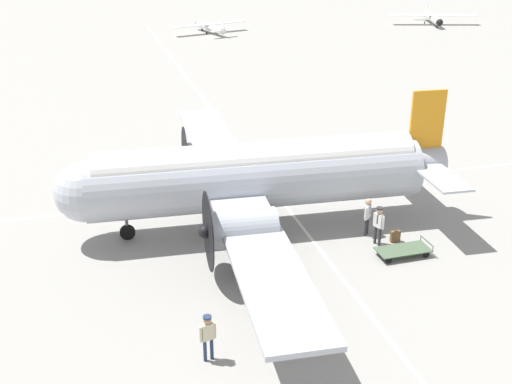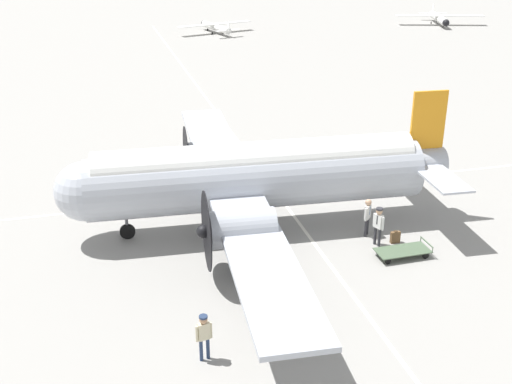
{
  "view_description": "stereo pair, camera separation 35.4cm",
  "coord_description": "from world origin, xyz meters",
  "px_view_note": "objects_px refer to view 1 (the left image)",
  "views": [
    {
      "loc": [
        -7.39,
        -26.12,
        13.68
      ],
      "look_at": [
        0.0,
        0.0,
        1.81
      ],
      "focal_mm": 45.0,
      "sensor_mm": 36.0,
      "label": 1
    },
    {
      "loc": [
        -7.05,
        -26.21,
        13.68
      ],
      "look_at": [
        0.0,
        0.0,
        1.81
      ],
      "focal_mm": 45.0,
      "sensor_mm": 36.0,
      "label": 2
    }
  ],
  "objects_px": {
    "passenger_boarding": "(368,213)",
    "light_aircraft_taxiing": "(210,27)",
    "airliner_main": "(246,176)",
    "baggage_cart": "(403,250)",
    "light_aircraft_distant": "(433,18)",
    "suitcase_near_door": "(395,236)",
    "crew_foreground": "(208,333)",
    "ramp_agent": "(379,221)"
  },
  "relations": [
    {
      "from": "ramp_agent",
      "to": "light_aircraft_distant",
      "type": "distance_m",
      "value": 63.98
    },
    {
      "from": "baggage_cart",
      "to": "light_aircraft_taxiing",
      "type": "height_order",
      "value": "light_aircraft_taxiing"
    },
    {
      "from": "passenger_boarding",
      "to": "ramp_agent",
      "type": "distance_m",
      "value": 1.01
    },
    {
      "from": "passenger_boarding",
      "to": "suitcase_near_door",
      "type": "relative_size",
      "value": 3.1
    },
    {
      "from": "crew_foreground",
      "to": "light_aircraft_taxiing",
      "type": "height_order",
      "value": "light_aircraft_taxiing"
    },
    {
      "from": "light_aircraft_distant",
      "to": "baggage_cart",
      "type": "bearing_deg",
      "value": -14.3
    },
    {
      "from": "suitcase_near_door",
      "to": "light_aircraft_taxiing",
      "type": "distance_m",
      "value": 55.66
    },
    {
      "from": "baggage_cart",
      "to": "light_aircraft_taxiing",
      "type": "xyz_separation_m",
      "value": [
        3.52,
        56.82,
        0.52
      ]
    },
    {
      "from": "passenger_boarding",
      "to": "light_aircraft_distant",
      "type": "relative_size",
      "value": 0.16
    },
    {
      "from": "baggage_cart",
      "to": "light_aircraft_distant",
      "type": "relative_size",
      "value": 0.21
    },
    {
      "from": "crew_foreground",
      "to": "ramp_agent",
      "type": "height_order",
      "value": "ramp_agent"
    },
    {
      "from": "crew_foreground",
      "to": "suitcase_near_door",
      "type": "xyz_separation_m",
      "value": [
        9.83,
        5.88,
        -0.81
      ]
    },
    {
      "from": "suitcase_near_door",
      "to": "light_aircraft_distant",
      "type": "distance_m",
      "value": 63.51
    },
    {
      "from": "baggage_cart",
      "to": "airliner_main",
      "type": "bearing_deg",
      "value": -37.75
    },
    {
      "from": "airliner_main",
      "to": "light_aircraft_taxiing",
      "type": "distance_m",
      "value": 53.26
    },
    {
      "from": "airliner_main",
      "to": "suitcase_near_door",
      "type": "relative_size",
      "value": 42.35
    },
    {
      "from": "light_aircraft_taxiing",
      "to": "airliner_main",
      "type": "bearing_deg",
      "value": 154.25
    },
    {
      "from": "airliner_main",
      "to": "crew_foreground",
      "type": "height_order",
      "value": "airliner_main"
    },
    {
      "from": "airliner_main",
      "to": "baggage_cart",
      "type": "relative_size",
      "value": 10.56
    },
    {
      "from": "airliner_main",
      "to": "baggage_cart",
      "type": "xyz_separation_m",
      "value": [
        5.86,
        -4.42,
        -2.37
      ]
    },
    {
      "from": "airliner_main",
      "to": "ramp_agent",
      "type": "distance_m",
      "value": 6.29
    },
    {
      "from": "airliner_main",
      "to": "light_aircraft_distant",
      "type": "xyz_separation_m",
      "value": [
        39.23,
        51.03,
        -1.77
      ]
    },
    {
      "from": "crew_foreground",
      "to": "ramp_agent",
      "type": "xyz_separation_m",
      "value": [
        8.94,
        5.88,
        0.06
      ]
    },
    {
      "from": "airliner_main",
      "to": "passenger_boarding",
      "type": "relative_size",
      "value": 13.65
    },
    {
      "from": "airliner_main",
      "to": "ramp_agent",
      "type": "relative_size",
      "value": 13.6
    },
    {
      "from": "crew_foreground",
      "to": "light_aircraft_distant",
      "type": "distance_m",
      "value": 73.85
    },
    {
      "from": "passenger_boarding",
      "to": "baggage_cart",
      "type": "bearing_deg",
      "value": 58.42
    },
    {
      "from": "airliner_main",
      "to": "crew_foreground",
      "type": "relative_size",
      "value": 14.38
    },
    {
      "from": "airliner_main",
      "to": "baggage_cart",
      "type": "distance_m",
      "value": 7.72
    },
    {
      "from": "light_aircraft_distant",
      "to": "light_aircraft_taxiing",
      "type": "relative_size",
      "value": 1.18
    },
    {
      "from": "passenger_boarding",
      "to": "suitcase_near_door",
      "type": "bearing_deg",
      "value": 84.84
    },
    {
      "from": "passenger_boarding",
      "to": "light_aircraft_taxiing",
      "type": "bearing_deg",
      "value": -143.42
    },
    {
      "from": "ramp_agent",
      "to": "suitcase_near_door",
      "type": "relative_size",
      "value": 3.11
    },
    {
      "from": "crew_foreground",
      "to": "passenger_boarding",
      "type": "xyz_separation_m",
      "value": [
        8.87,
        6.88,
        0.03
      ]
    },
    {
      "from": "crew_foreground",
      "to": "light_aircraft_distant",
      "type": "xyz_separation_m",
      "value": [
        42.94,
        60.08,
        -0.21
      ]
    },
    {
      "from": "airliner_main",
      "to": "baggage_cart",
      "type": "height_order",
      "value": "airliner_main"
    },
    {
      "from": "crew_foreground",
      "to": "airliner_main",
      "type": "bearing_deg",
      "value": 57.18
    },
    {
      "from": "crew_foreground",
      "to": "baggage_cart",
      "type": "distance_m",
      "value": 10.67
    },
    {
      "from": "suitcase_near_door",
      "to": "light_aircraft_distant",
      "type": "height_order",
      "value": "light_aircraft_distant"
    },
    {
      "from": "crew_foreground",
      "to": "baggage_cart",
      "type": "bearing_deg",
      "value": 15.3
    },
    {
      "from": "suitcase_near_door",
      "to": "light_aircraft_taxiing",
      "type": "height_order",
      "value": "light_aircraft_taxiing"
    },
    {
      "from": "passenger_boarding",
      "to": "crew_foreground",
      "type": "bearing_deg",
      "value": -11.19
    }
  ]
}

